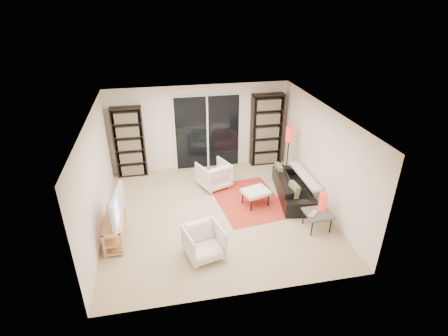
{
  "coord_description": "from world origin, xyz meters",
  "views": [
    {
      "loc": [
        -1.13,
        -6.69,
        4.63
      ],
      "look_at": [
        0.25,
        0.3,
        1.0
      ],
      "focal_mm": 28.0,
      "sensor_mm": 36.0,
      "label": 1
    }
  ],
  "objects_px": {
    "armchair_front": "(204,242)",
    "floor_lamp": "(289,139)",
    "tv_stand": "(115,228)",
    "bookshelf_right": "(267,130)",
    "ottoman": "(256,192)",
    "side_table": "(318,214)",
    "bookshelf_left": "(129,142)",
    "sofa": "(294,187)",
    "armchair_back": "(214,175)"
  },
  "relations": [
    {
      "from": "ottoman",
      "to": "side_table",
      "type": "relative_size",
      "value": 1.29
    },
    {
      "from": "tv_stand",
      "to": "armchair_front",
      "type": "distance_m",
      "value": 1.93
    },
    {
      "from": "bookshelf_left",
      "to": "ottoman",
      "type": "height_order",
      "value": "bookshelf_left"
    },
    {
      "from": "sofa",
      "to": "armchair_back",
      "type": "relative_size",
      "value": 2.58
    },
    {
      "from": "tv_stand",
      "to": "side_table",
      "type": "height_order",
      "value": "tv_stand"
    },
    {
      "from": "armchair_front",
      "to": "ottoman",
      "type": "distance_m",
      "value": 2.14
    },
    {
      "from": "bookshelf_left",
      "to": "side_table",
      "type": "xyz_separation_m",
      "value": [
        3.99,
        -3.33,
        -0.62
      ]
    },
    {
      "from": "bookshelf_right",
      "to": "armchair_front",
      "type": "distance_m",
      "value": 4.48
    },
    {
      "from": "sofa",
      "to": "armchair_front",
      "type": "xyz_separation_m",
      "value": [
        -2.5,
        -1.74,
        0.04
      ]
    },
    {
      "from": "bookshelf_left",
      "to": "bookshelf_right",
      "type": "xyz_separation_m",
      "value": [
        3.85,
        -0.0,
        0.07
      ]
    },
    {
      "from": "armchair_front",
      "to": "bookshelf_left",
      "type": "bearing_deg",
      "value": 97.04
    },
    {
      "from": "floor_lamp",
      "to": "side_table",
      "type": "bearing_deg",
      "value": -94.02
    },
    {
      "from": "ottoman",
      "to": "bookshelf_left",
      "type": "bearing_deg",
      "value": 143.58
    },
    {
      "from": "tv_stand",
      "to": "floor_lamp",
      "type": "bearing_deg",
      "value": 23.01
    },
    {
      "from": "tv_stand",
      "to": "side_table",
      "type": "bearing_deg",
      "value": -6.24
    },
    {
      "from": "armchair_front",
      "to": "floor_lamp",
      "type": "distance_m",
      "value": 3.92
    },
    {
      "from": "tv_stand",
      "to": "ottoman",
      "type": "height_order",
      "value": "tv_stand"
    },
    {
      "from": "tv_stand",
      "to": "floor_lamp",
      "type": "distance_m",
      "value": 4.87
    },
    {
      "from": "armchair_back",
      "to": "sofa",
      "type": "bearing_deg",
      "value": 131.74
    },
    {
      "from": "armchair_back",
      "to": "bookshelf_right",
      "type": "bearing_deg",
      "value": -170.13
    },
    {
      "from": "armchair_back",
      "to": "ottoman",
      "type": "relative_size",
      "value": 1.05
    },
    {
      "from": "bookshelf_right",
      "to": "side_table",
      "type": "relative_size",
      "value": 3.8
    },
    {
      "from": "armchair_front",
      "to": "side_table",
      "type": "bearing_deg",
      "value": -5.43
    },
    {
      "from": "sofa",
      "to": "side_table",
      "type": "bearing_deg",
      "value": -170.18
    },
    {
      "from": "armchair_back",
      "to": "armchair_front",
      "type": "bearing_deg",
      "value": 54.11
    },
    {
      "from": "bookshelf_right",
      "to": "ottoman",
      "type": "xyz_separation_m",
      "value": [
        -0.9,
        -2.17,
        -0.7
      ]
    },
    {
      "from": "sofa",
      "to": "floor_lamp",
      "type": "height_order",
      "value": "floor_lamp"
    },
    {
      "from": "sofa",
      "to": "armchair_front",
      "type": "bearing_deg",
      "value": 133.96
    },
    {
      "from": "armchair_front",
      "to": "side_table",
      "type": "relative_size",
      "value": 1.27
    },
    {
      "from": "floor_lamp",
      "to": "bookshelf_right",
      "type": "bearing_deg",
      "value": 106.85
    },
    {
      "from": "ottoman",
      "to": "armchair_front",
      "type": "bearing_deg",
      "value": -133.39
    },
    {
      "from": "bookshelf_left",
      "to": "sofa",
      "type": "height_order",
      "value": "bookshelf_left"
    },
    {
      "from": "armchair_back",
      "to": "tv_stand",
      "type": "bearing_deg",
      "value": 14.67
    },
    {
      "from": "ottoman",
      "to": "side_table",
      "type": "distance_m",
      "value": 1.56
    },
    {
      "from": "floor_lamp",
      "to": "armchair_back",
      "type": "bearing_deg",
      "value": -177.39
    },
    {
      "from": "sofa",
      "to": "floor_lamp",
      "type": "relative_size",
      "value": 1.31
    },
    {
      "from": "ottoman",
      "to": "floor_lamp",
      "type": "distance_m",
      "value": 1.86
    },
    {
      "from": "tv_stand",
      "to": "bookshelf_right",
      "type": "bearing_deg",
      "value": 34.91
    },
    {
      "from": "sofa",
      "to": "ottoman",
      "type": "bearing_deg",
      "value": 109.04
    },
    {
      "from": "bookshelf_left",
      "to": "tv_stand",
      "type": "xyz_separation_m",
      "value": [
        -0.25,
        -2.86,
        -0.71
      ]
    },
    {
      "from": "bookshelf_left",
      "to": "ottoman",
      "type": "bearing_deg",
      "value": -36.42
    },
    {
      "from": "armchair_back",
      "to": "side_table",
      "type": "distance_m",
      "value": 2.92
    },
    {
      "from": "sofa",
      "to": "floor_lamp",
      "type": "xyz_separation_m",
      "value": [
        0.18,
        1.0,
        0.86
      ]
    },
    {
      "from": "ottoman",
      "to": "side_table",
      "type": "bearing_deg",
      "value": -47.98
    },
    {
      "from": "armchair_back",
      "to": "side_table",
      "type": "height_order",
      "value": "armchair_back"
    },
    {
      "from": "bookshelf_right",
      "to": "side_table",
      "type": "distance_m",
      "value": 3.4
    },
    {
      "from": "sofa",
      "to": "armchair_back",
      "type": "bearing_deg",
      "value": 73.12
    },
    {
      "from": "bookshelf_left",
      "to": "sofa",
      "type": "distance_m",
      "value": 4.5
    },
    {
      "from": "armchair_front",
      "to": "floor_lamp",
      "type": "xyz_separation_m",
      "value": [
        2.68,
        2.74,
        0.82
      ]
    },
    {
      "from": "armchair_back",
      "to": "armchair_front",
      "type": "xyz_separation_m",
      "value": [
        -0.64,
        -2.64,
        -0.02
      ]
    }
  ]
}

